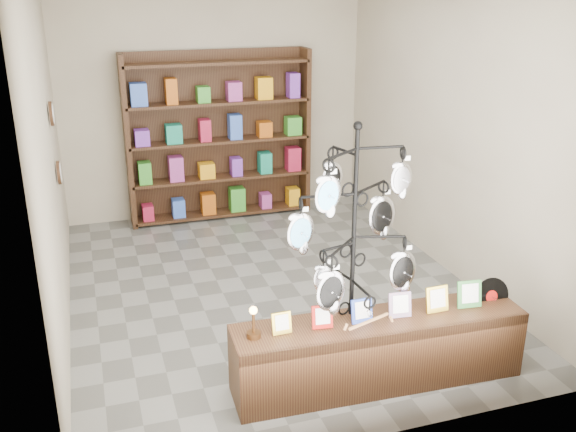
% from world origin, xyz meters
% --- Properties ---
extents(ground, '(5.00, 5.00, 0.00)m').
position_xyz_m(ground, '(0.00, 0.00, 0.00)').
color(ground, slate).
rests_on(ground, ground).
extents(room_envelope, '(5.00, 5.00, 5.00)m').
position_xyz_m(room_envelope, '(0.00, 0.00, 1.85)').
color(room_envelope, '#BBB297').
rests_on(room_envelope, ground).
extents(display_tree, '(1.09, 1.06, 2.10)m').
position_xyz_m(display_tree, '(0.16, -1.75, 1.21)').
color(display_tree, black).
rests_on(display_tree, ground).
extents(front_shelf, '(2.34, 0.57, 0.82)m').
position_xyz_m(front_shelf, '(0.34, -1.90, 0.29)').
color(front_shelf, black).
rests_on(front_shelf, ground).
extents(back_shelving, '(2.42, 0.36, 2.20)m').
position_xyz_m(back_shelving, '(0.00, 2.30, 1.03)').
color(back_shelving, black).
rests_on(back_shelving, ground).
extents(wall_clocks, '(0.03, 0.24, 0.84)m').
position_xyz_m(wall_clocks, '(-1.97, 0.80, 1.50)').
color(wall_clocks, black).
rests_on(wall_clocks, ground).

